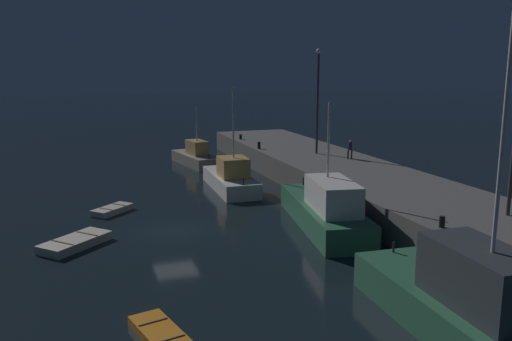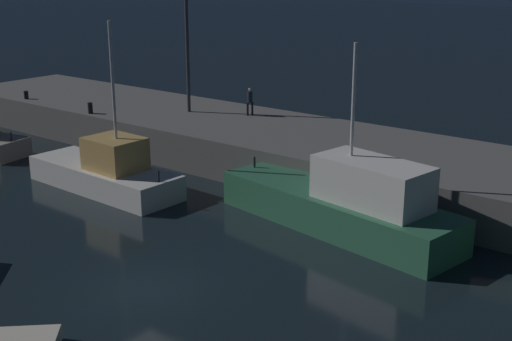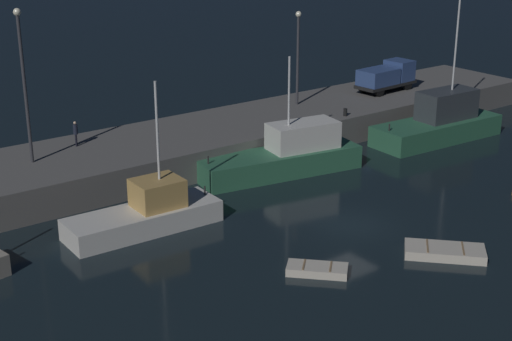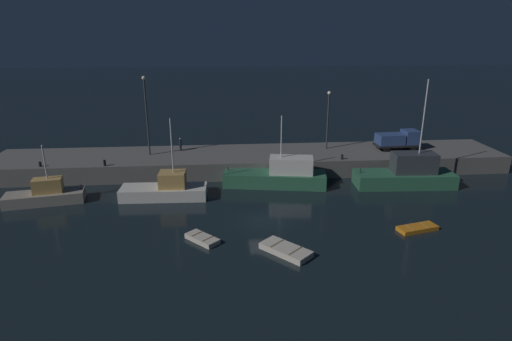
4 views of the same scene
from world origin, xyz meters
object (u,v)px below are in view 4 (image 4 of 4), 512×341
(lamp_post_west, at_px, (146,110))
(fishing_boat_white, at_px, (166,189))
(dinghy_red_small, at_px, (286,250))
(utility_truck, at_px, (398,140))
(bollard_west, at_px, (105,163))
(dinghy_orange_near, at_px, (417,228))
(bollard_east, at_px, (342,157))
(rowboat_white_mid, at_px, (202,239))
(fishing_boat_blue, at_px, (407,174))
(fishing_trawler_red, at_px, (279,175))
(lamp_post_east, at_px, (328,115))
(fishing_boat_orange, at_px, (46,195))
(dockworker, at_px, (180,143))
(bollard_central, at_px, (40,164))

(lamp_post_west, bearing_deg, fishing_boat_white, -72.25)
(dinghy_red_small, height_order, utility_truck, utility_truck)
(lamp_post_west, relative_size, bollard_west, 14.11)
(dinghy_orange_near, xyz_separation_m, bollard_east, (-2.64, 13.94, 2.11))
(rowboat_white_mid, bearing_deg, dinghy_red_small, -20.75)
(dinghy_orange_near, xyz_separation_m, dinghy_red_small, (-11.54, -2.83, 0.06))
(fishing_boat_blue, bearing_deg, rowboat_white_mid, -153.17)
(fishing_boat_blue, distance_m, bollard_east, 7.14)
(fishing_trawler_red, height_order, fishing_boat_white, fishing_boat_white)
(lamp_post_west, xyz_separation_m, lamp_post_east, (21.23, 0.92, -1.06))
(dinghy_red_small, distance_m, utility_truck, 26.53)
(fishing_boat_orange, relative_size, utility_truck, 1.36)
(rowboat_white_mid, bearing_deg, bollard_east, 43.36)
(dinghy_red_small, relative_size, dockworker, 2.54)
(rowboat_white_mid, distance_m, lamp_post_west, 20.51)
(fishing_boat_blue, xyz_separation_m, dockworker, (-24.51, 8.71, 1.64))
(fishing_boat_white, bearing_deg, rowboat_white_mid, -67.46)
(fishing_boat_white, bearing_deg, fishing_trawler_red, 12.31)
(bollard_east, bearing_deg, utility_truck, 24.36)
(fishing_boat_white, relative_size, lamp_post_east, 1.21)
(fishing_boat_blue, distance_m, dinghy_red_small, 19.97)
(rowboat_white_mid, height_order, lamp_post_west, lamp_post_west)
(fishing_boat_orange, relative_size, dockworker, 4.71)
(fishing_trawler_red, height_order, dockworker, fishing_trawler_red)
(fishing_trawler_red, bearing_deg, fishing_boat_white, -167.69)
(bollard_west, bearing_deg, fishing_boat_blue, -5.99)
(dinghy_red_small, xyz_separation_m, utility_truck, (16.77, 20.34, 3.00))
(fishing_boat_blue, bearing_deg, dinghy_orange_near, -108.38)
(utility_truck, bearing_deg, lamp_post_west, 179.75)
(lamp_post_east, relative_size, utility_truck, 1.27)
(dinghy_orange_near, relative_size, bollard_west, 5.63)
(dinghy_orange_near, xyz_separation_m, dockworker, (-21.07, 19.05, 2.74))
(fishing_boat_orange, bearing_deg, lamp_post_west, 46.11)
(fishing_boat_orange, relative_size, dinghy_red_small, 1.85)
(rowboat_white_mid, bearing_deg, bollard_west, 127.48)
(fishing_boat_blue, height_order, lamp_post_west, fishing_boat_blue)
(dinghy_orange_near, bearing_deg, fishing_boat_blue, 71.62)
(bollard_west, bearing_deg, lamp_post_east, 10.80)
(dinghy_orange_near, relative_size, dinghy_red_small, 0.89)
(fishing_boat_white, relative_size, dinghy_orange_near, 2.36)
(bollard_central, bearing_deg, dinghy_red_small, -35.12)
(fishing_boat_orange, distance_m, dinghy_red_small, 24.51)
(bollard_west, distance_m, bollard_central, 6.81)
(fishing_boat_white, bearing_deg, lamp_post_east, 27.51)
(bollard_east, bearing_deg, dinghy_red_small, -117.95)
(lamp_post_east, xyz_separation_m, dockworker, (-17.76, 0.49, -3.25))
(rowboat_white_mid, relative_size, lamp_post_west, 0.32)
(fishing_trawler_red, bearing_deg, fishing_boat_blue, -4.83)
(dinghy_red_small, height_order, bollard_east, bollard_east)
(bollard_central, bearing_deg, rowboat_white_mid, -39.33)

